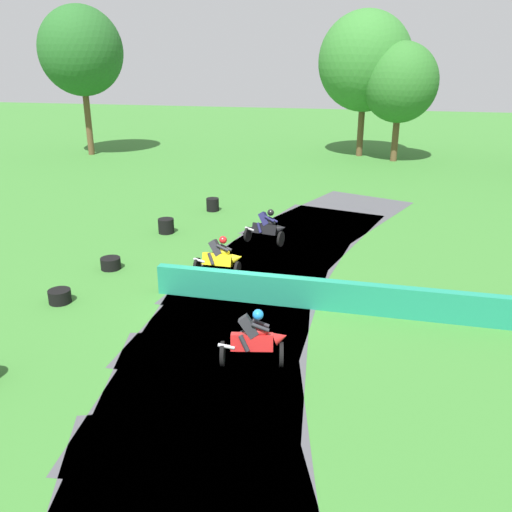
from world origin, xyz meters
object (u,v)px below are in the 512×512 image
object	(u,v)px
tire_stack_mid_a	(166,226)
tire_stack_mid_b	(111,263)
motorcycle_chase_yellow	(220,258)
motorcycle_trailing_red	(255,339)
tire_stack_far	(60,296)
motorcycle_lead_black	(267,228)
tire_stack_near	(213,205)

from	to	relation	value
tire_stack_mid_a	tire_stack_mid_b	size ratio (longest dim) A/B	0.95
motorcycle_chase_yellow	motorcycle_trailing_red	distance (m)	5.63
tire_stack_mid_a	motorcycle_chase_yellow	bearing A→B (deg)	-49.09
tire_stack_mid_b	tire_stack_far	xyz separation A→B (m)	(-0.25, -2.82, 0.00)
motorcycle_lead_black	motorcycle_trailing_red	distance (m)	8.84
motorcycle_lead_black	tire_stack_mid_b	bearing A→B (deg)	-141.10
motorcycle_trailing_red	tire_stack_far	world-z (taller)	motorcycle_trailing_red
motorcycle_chase_yellow	tire_stack_near	world-z (taller)	motorcycle_chase_yellow
motorcycle_chase_yellow	tire_stack_far	xyz separation A→B (m)	(-4.10, -3.04, -0.44)
tire_stack_near	tire_stack_mid_a	size ratio (longest dim) A/B	0.93
tire_stack_near	motorcycle_chase_yellow	bearing A→B (deg)	-71.61
motorcycle_trailing_red	tire_stack_near	xyz separation A→B (m)	(-4.85, 12.74, -0.35)
motorcycle_lead_black	tire_stack_far	size ratio (longest dim) A/B	2.59
tire_stack_mid_b	tire_stack_far	bearing A→B (deg)	-94.99
motorcycle_trailing_red	tire_stack_near	world-z (taller)	motorcycle_trailing_red
motorcycle_chase_yellow	tire_stack_far	world-z (taller)	motorcycle_chase_yellow
motorcycle_chase_yellow	tire_stack_near	xyz separation A→B (m)	(-2.53, 7.62, -0.34)
motorcycle_lead_black	tire_stack_mid_a	bearing A→B (deg)	175.03
tire_stack_near	tire_stack_mid_a	distance (m)	3.75
tire_stack_near	tire_stack_mid_a	bearing A→B (deg)	-104.09
motorcycle_lead_black	motorcycle_chase_yellow	distance (m)	3.71
tire_stack_mid_b	tire_stack_far	size ratio (longest dim) A/B	1.03
motorcycle_trailing_red	tire_stack_far	bearing A→B (deg)	162.01
motorcycle_chase_yellow	tire_stack_near	bearing A→B (deg)	108.39
tire_stack_mid_b	tire_stack_near	bearing A→B (deg)	80.41
motorcycle_lead_black	tire_stack_mid_b	distance (m)	6.09
motorcycle_trailing_red	motorcycle_chase_yellow	bearing A→B (deg)	114.37
motorcycle_chase_yellow	tire_stack_far	bearing A→B (deg)	-143.47
tire_stack_far	tire_stack_mid_a	bearing A→B (deg)	84.66
tire_stack_mid_a	tire_stack_far	xyz separation A→B (m)	(-0.66, -7.02, -0.10)
motorcycle_chase_yellow	tire_stack_far	distance (m)	5.12
motorcycle_chase_yellow	tire_stack_mid_a	xyz separation A→B (m)	(-3.45, 3.98, -0.34)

